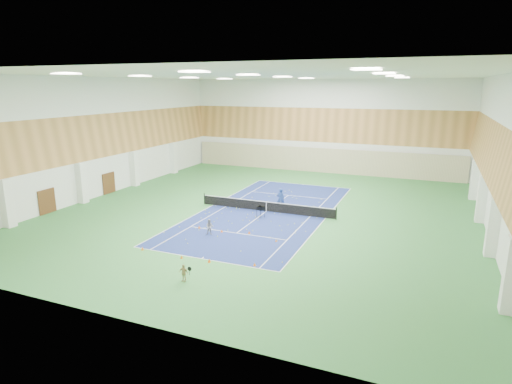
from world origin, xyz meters
TOP-DOWN VIEW (x-y plane):
  - ground at (0.00, 0.00)m, footprint 40.00×40.00m
  - room_shell at (0.00, 0.00)m, footprint 36.00×40.00m
  - wood_cladding at (0.00, 0.00)m, footprint 36.00×40.00m
  - ceiling_light_grid at (0.00, 0.00)m, footprint 21.40×25.40m
  - court_surface at (0.00, 0.00)m, footprint 10.97×23.77m
  - tennis_balls_scatter at (0.00, 0.00)m, footprint 10.57×22.77m
  - tennis_net at (0.00, 0.00)m, footprint 12.80×0.10m
  - back_curtain at (0.00, 19.75)m, footprint 35.40×0.16m
  - door_left_a at (-17.92, -8.00)m, footprint 0.08×1.80m
  - door_left_b at (-17.92, 0.00)m, footprint 0.08×1.80m
  - coach at (0.88, 1.39)m, footprint 0.82×0.66m
  - child_court at (-1.77, -7.47)m, footprint 0.71×0.63m
  - child_apron at (0.70, -15.20)m, footprint 0.62×0.26m
  - ball_cart at (0.17, -1.82)m, footprint 0.74×0.74m
  - cone_svc_a at (-3.26, -6.52)m, footprint 0.22×0.22m
  - cone_svc_b at (-1.17, -6.63)m, footprint 0.20×0.20m
  - cone_svc_c at (0.95, -6.13)m, footprint 0.21×0.21m
  - cone_svc_d at (3.46, -6.97)m, footprint 0.17×0.17m
  - cone_base_a at (-4.59, -12.09)m, footprint 0.22×0.22m
  - cone_base_b at (-1.26, -12.32)m, footprint 0.19×0.19m
  - cone_base_c at (0.74, -12.19)m, footprint 0.22×0.22m
  - cone_base_d at (3.69, -11.60)m, footprint 0.20×0.20m

SIDE VIEW (x-z plane):
  - ground at x=0.00m, z-range 0.00..0.00m
  - court_surface at x=0.00m, z-range 0.00..0.01m
  - tennis_balls_scatter at x=0.00m, z-range 0.01..0.08m
  - cone_svc_d at x=3.46m, z-range 0.00..0.19m
  - cone_base_b at x=-1.26m, z-range 0.00..0.21m
  - cone_svc_b at x=-1.17m, z-range 0.00..0.22m
  - cone_base_d at x=3.69m, z-range 0.00..0.22m
  - cone_svc_c at x=0.95m, z-range 0.00..0.23m
  - cone_base_c at x=0.74m, z-range 0.00..0.24m
  - cone_base_a at x=-4.59m, z-range 0.00..0.24m
  - cone_svc_a at x=-3.26m, z-range 0.00..0.24m
  - ball_cart at x=0.17m, z-range 0.00..1.00m
  - child_apron at x=0.70m, z-range 0.00..1.06m
  - tennis_net at x=0.00m, z-range 0.00..1.10m
  - child_court at x=-1.77m, z-range 0.00..1.21m
  - coach at x=0.88m, z-range 0.00..1.94m
  - door_left_a at x=-17.92m, z-range 0.00..2.20m
  - door_left_b at x=-17.92m, z-range 0.00..2.20m
  - back_curtain at x=0.00m, z-range 0.00..3.20m
  - room_shell at x=0.00m, z-range 0.00..12.00m
  - wood_cladding at x=0.00m, z-range 4.00..12.00m
  - ceiling_light_grid at x=0.00m, z-range 11.89..11.95m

